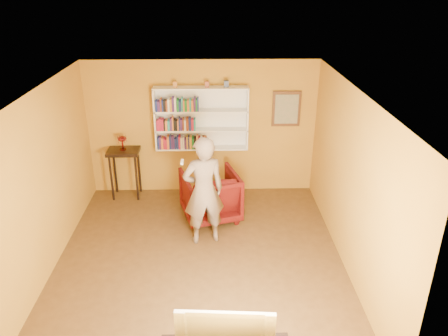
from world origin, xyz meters
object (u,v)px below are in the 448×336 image
(armchair, at_px, (210,195))
(console_table, at_px, (124,158))
(bookshelf, at_px, (202,118))
(ruby_lustre, at_px, (122,140))
(person, at_px, (204,191))
(television, at_px, (225,327))

(armchair, bearing_deg, console_table, -43.34)
(bookshelf, relative_size, ruby_lustre, 6.30)
(armchair, relative_size, person, 0.53)
(armchair, distance_m, person, 0.91)
(bookshelf, height_order, console_table, bookshelf)
(bookshelf, relative_size, armchair, 1.81)
(console_table, xyz_separation_m, ruby_lustre, (0.00, 0.00, 0.38))
(bookshelf, distance_m, armchair, 1.56)
(console_table, bearing_deg, armchair, -27.66)
(console_table, height_order, armchair, console_table)
(console_table, relative_size, ruby_lustre, 3.52)
(ruby_lustre, distance_m, armchair, 2.07)
(armchair, bearing_deg, ruby_lustre, -43.34)
(armchair, height_order, person, person)
(ruby_lustre, bearing_deg, person, -46.00)
(television, bearing_deg, armchair, 96.80)
(ruby_lustre, bearing_deg, console_table, -116.57)
(armchair, relative_size, television, 0.97)
(bookshelf, bearing_deg, armchair, -81.32)
(bookshelf, distance_m, television, 4.74)
(console_table, bearing_deg, television, -67.27)
(bookshelf, xyz_separation_m, armchair, (0.16, -1.05, -1.14))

